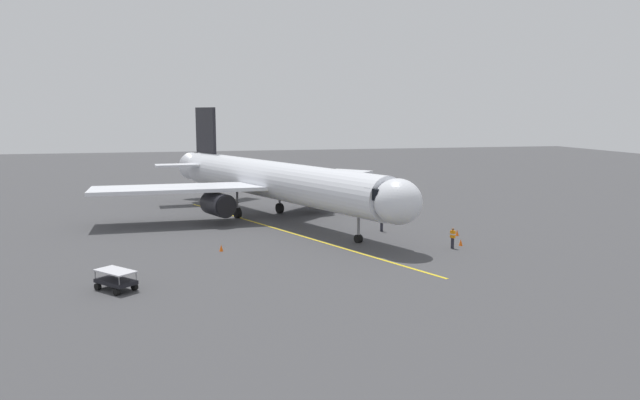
# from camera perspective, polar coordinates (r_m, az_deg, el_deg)

# --- Properties ---
(ground_plane) EXTENTS (220.00, 220.00, 0.00)m
(ground_plane) POSITION_cam_1_polar(r_m,az_deg,el_deg) (61.08, -5.28, -1.97)
(ground_plane) COLOR #424244
(apron_lead_in_line) EXTENTS (15.88, 36.90, 0.01)m
(apron_lead_in_line) POSITION_cam_1_polar(r_m,az_deg,el_deg) (55.71, -3.46, -2.95)
(apron_lead_in_line) COLOR yellow
(apron_lead_in_line) RESTS_ON ground
(airplane) EXTENTS (32.12, 38.37, 11.50)m
(airplane) POSITION_cam_1_polar(r_m,az_deg,el_deg) (61.17, -4.59, 1.85)
(airplane) COLOR silver
(airplane) RESTS_ON ground
(ground_crew_marshaller) EXTENTS (0.41, 0.47, 1.71)m
(ground_crew_marshaller) POSITION_cam_1_polar(r_m,az_deg,el_deg) (49.55, 12.56, -3.54)
(ground_crew_marshaller) COLOR #23232D
(ground_crew_marshaller) RESTS_ON ground
(ground_crew_wing_walker) EXTENTS (0.42, 0.47, 1.71)m
(ground_crew_wing_walker) POSITION_cam_1_polar(r_m,az_deg,el_deg) (55.52, 5.91, -2.10)
(ground_crew_wing_walker) COLOR #23232D
(ground_crew_wing_walker) RESTS_ON ground
(baggage_cart_near_nose) EXTENTS (2.77, 2.87, 1.27)m
(baggage_cart_near_nose) POSITION_cam_1_polar(r_m,az_deg,el_deg) (39.45, -18.93, -7.23)
(baggage_cart_near_nose) COLOR black
(baggage_cart_near_nose) RESTS_ON ground
(safety_cone_nose_left) EXTENTS (0.32, 0.32, 0.55)m
(safety_cone_nose_left) POSITION_cam_1_polar(r_m,az_deg,el_deg) (50.86, 13.29, -3.96)
(safety_cone_nose_left) COLOR #F2590F
(safety_cone_nose_left) RESTS_ON ground
(safety_cone_nose_right) EXTENTS (0.32, 0.32, 0.55)m
(safety_cone_nose_right) POSITION_cam_1_polar(r_m,az_deg,el_deg) (48.20, -9.42, -4.53)
(safety_cone_nose_right) COLOR #F2590F
(safety_cone_nose_right) RESTS_ON ground
(safety_cone_wing_port) EXTENTS (0.32, 0.32, 0.55)m
(safety_cone_wing_port) POSITION_cam_1_polar(r_m,az_deg,el_deg) (54.81, 12.96, -3.06)
(safety_cone_wing_port) COLOR #F2590F
(safety_cone_wing_port) RESTS_ON ground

